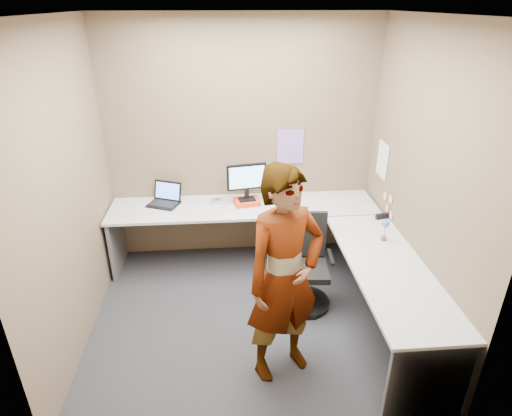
{
  "coord_description": "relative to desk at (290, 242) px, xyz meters",
  "views": [
    {
      "loc": [
        -0.21,
        -3.31,
        2.79
      ],
      "look_at": [
        0.08,
        0.25,
        1.05
      ],
      "focal_mm": 30.0,
      "sensor_mm": 36.0,
      "label": 1
    }
  ],
  "objects": [
    {
      "name": "ground",
      "position": [
        -0.44,
        -0.39,
        -0.59
      ],
      "size": [
        3.0,
        3.0,
        0.0
      ],
      "primitive_type": "plane",
      "color": "#222226",
      "rests_on": "ground"
    },
    {
      "name": "wall_back",
      "position": [
        -0.44,
        0.91,
        0.76
      ],
      "size": [
        3.0,
        0.0,
        3.0
      ],
      "primitive_type": "plane",
      "rotation": [
        1.57,
        0.0,
        0.0
      ],
      "color": "brown",
      "rests_on": "ground"
    },
    {
      "name": "wall_right",
      "position": [
        1.06,
        -0.39,
        0.76
      ],
      "size": [
        0.0,
        2.7,
        2.7
      ],
      "primitive_type": "plane",
      "rotation": [
        1.57,
        0.0,
        -1.57
      ],
      "color": "brown",
      "rests_on": "ground"
    },
    {
      "name": "wall_left",
      "position": [
        -1.94,
        -0.39,
        0.76
      ],
      "size": [
        0.0,
        2.7,
        2.7
      ],
      "primitive_type": "plane",
      "rotation": [
        1.57,
        0.0,
        1.57
      ],
      "color": "brown",
      "rests_on": "ground"
    },
    {
      "name": "ceiling",
      "position": [
        -0.44,
        -0.39,
        2.11
      ],
      "size": [
        3.0,
        3.0,
        0.0
      ],
      "primitive_type": "plane",
      "rotation": [
        3.14,
        0.0,
        0.0
      ],
      "color": "white",
      "rests_on": "wall_back"
    },
    {
      "name": "desk",
      "position": [
        0.0,
        0.0,
        0.0
      ],
      "size": [
        2.98,
        2.58,
        0.73
      ],
      "color": "#B9B9B9",
      "rests_on": "ground"
    },
    {
      "name": "paper_ream",
      "position": [
        -0.4,
        0.63,
        0.17
      ],
      "size": [
        0.3,
        0.24,
        0.05
      ],
      "primitive_type": "cube",
      "rotation": [
        0.0,
        0.0,
        0.17
      ],
      "color": "red",
      "rests_on": "desk"
    },
    {
      "name": "monitor",
      "position": [
        -0.4,
        0.64,
        0.44
      ],
      "size": [
        0.43,
        0.16,
        0.41
      ],
      "rotation": [
        0.0,
        0.0,
        0.17
      ],
      "color": "black",
      "rests_on": "paper_ream"
    },
    {
      "name": "laptop",
      "position": [
        -1.31,
        0.73,
        0.2
      ],
      "size": [
        0.41,
        0.38,
        0.23
      ],
      "rotation": [
        0.0,
        0.0,
        -0.39
      ],
      "color": "black",
      "rests_on": "desk"
    },
    {
      "name": "trackball_mouse",
      "position": [
        -0.74,
        0.68,
        0.17
      ],
      "size": [
        0.12,
        0.08,
        0.07
      ],
      "color": "#B7B7BC",
      "rests_on": "desk"
    },
    {
      "name": "origami",
      "position": [
        -0.62,
        0.37,
        0.17
      ],
      "size": [
        0.1,
        0.1,
        0.06
      ],
      "primitive_type": "cone",
      "color": "white",
      "rests_on": "desk"
    },
    {
      "name": "stapler",
      "position": [
        0.99,
        0.16,
        0.17
      ],
      "size": [
        0.16,
        0.07,
        0.05
      ],
      "primitive_type": "cube",
      "rotation": [
        0.0,
        0.0,
        0.21
      ],
      "color": "black",
      "rests_on": "desk"
    },
    {
      "name": "flower",
      "position": [
        0.85,
        -0.28,
        0.28
      ],
      "size": [
        0.07,
        0.07,
        0.22
      ],
      "color": "brown",
      "rests_on": "desk"
    },
    {
      "name": "calendar_purple",
      "position": [
        0.11,
        0.9,
        0.71
      ],
      "size": [
        0.3,
        0.01,
        0.4
      ],
      "primitive_type": "cube",
      "color": "#846BB7",
      "rests_on": "wall_back"
    },
    {
      "name": "calendar_white",
      "position": [
        1.05,
        0.51,
        0.66
      ],
      "size": [
        0.01,
        0.28,
        0.38
      ],
      "primitive_type": "cube",
      "color": "white",
      "rests_on": "wall_right"
    },
    {
      "name": "sticky_note_a",
      "position": [
        1.05,
        0.16,
        0.36
      ],
      "size": [
        0.01,
        0.07,
        0.07
      ],
      "primitive_type": "cube",
      "color": "#F2E059",
      "rests_on": "wall_right"
    },
    {
      "name": "sticky_note_b",
      "position": [
        1.05,
        0.21,
        0.23
      ],
      "size": [
        0.01,
        0.07,
        0.07
      ],
      "primitive_type": "cube",
      "color": "pink",
      "rests_on": "wall_right"
    },
    {
      "name": "sticky_note_c",
      "position": [
        1.05,
        0.09,
        0.21
      ],
      "size": [
        0.01,
        0.07,
        0.07
      ],
      "primitive_type": "cube",
      "color": "pink",
      "rests_on": "wall_right"
    },
    {
      "name": "sticky_note_d",
      "position": [
        1.05,
        0.31,
        0.33
      ],
      "size": [
        0.01,
        0.07,
        0.07
      ],
      "primitive_type": "cube",
      "color": "#F2E059",
      "rests_on": "wall_right"
    },
    {
      "name": "office_chair",
      "position": [
        0.13,
        -0.21,
        -0.2
      ],
      "size": [
        0.5,
        0.5,
        0.94
      ],
      "rotation": [
        0.0,
        0.0,
        -0.09
      ],
      "color": "black",
      "rests_on": "ground"
    },
    {
      "name": "person",
      "position": [
        -0.22,
        -1.04,
        0.31
      ],
      "size": [
        0.78,
        0.67,
        1.8
      ],
      "primitive_type": "imported",
      "rotation": [
        0.0,
        0.0,
        0.43
      ],
      "color": "#999399",
      "rests_on": "ground"
    }
  ]
}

